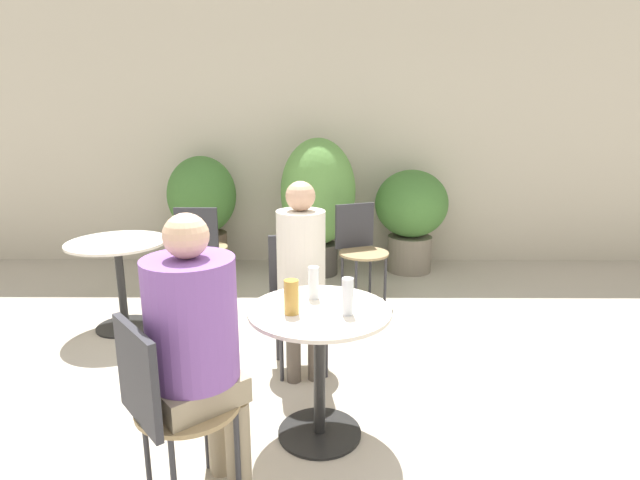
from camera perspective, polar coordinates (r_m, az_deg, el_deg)
name	(u,v)px	position (r m, az deg, el deg)	size (l,w,h in m)	color
ground_plane	(292,452)	(2.70, -3.17, -23.06)	(20.00, 20.00, 0.00)	#B2A899
storefront_wall	(309,127)	(5.56, -1.25, 12.78)	(10.00, 0.06, 3.00)	beige
cafe_table_near	(320,345)	(2.56, -0.05, -11.88)	(0.71, 0.71, 0.70)	black
cafe_table_far	(119,264)	(4.12, -21.97, -2.57)	(0.74, 0.74, 0.70)	black
bistro_chair_0	(299,288)	(3.29, -2.46, -5.48)	(0.44, 0.46, 0.86)	#997F56
bistro_chair_1	(165,398)	(2.19, -17.25, -16.85)	(0.50, 0.49, 0.86)	#997F56
bistro_chair_2	(359,243)	(4.43, 4.52, -0.30)	(0.47, 0.48, 0.86)	#997F56
bistro_chair_3	(200,243)	(4.54, -13.51, -0.29)	(0.43, 0.43, 0.86)	#997F56
seated_person_0	(301,262)	(3.08, -2.15, -2.54)	(0.30, 0.33, 1.25)	brown
seated_person_1	(196,338)	(2.14, -13.95, -10.78)	(0.47, 0.47, 1.27)	gray
beer_glass_0	(313,283)	(2.59, -0.75, -4.91)	(0.06, 0.06, 0.17)	silver
beer_glass_1	(291,297)	(2.40, -3.37, -6.52)	(0.07, 0.07, 0.17)	#B28433
beer_glass_2	(348,296)	(2.39, 3.17, -6.46)	(0.06, 0.06, 0.18)	silver
potted_plant_0	(203,206)	(5.39, -13.28, 3.83)	(0.71, 0.71, 1.22)	brown
potted_plant_1	(318,197)	(5.11, -0.22, 4.90)	(0.76, 0.76, 1.41)	#47423D
potted_plant_2	(411,212)	(5.32, 10.36, 3.14)	(0.76, 0.76, 1.08)	slate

